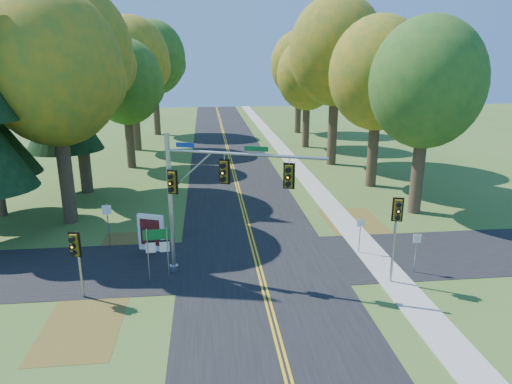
{
  "coord_description": "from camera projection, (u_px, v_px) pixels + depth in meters",
  "views": [
    {
      "loc": [
        -2.43,
        -19.38,
        10.11
      ],
      "look_at": [
        0.14,
        3.9,
        3.2
      ],
      "focal_mm": 32.0,
      "sensor_mm": 36.0,
      "label": 1
    }
  ],
  "objects": [
    {
      "name": "tree_e_a",
      "position": [
        427.0,
        84.0,
        28.76
      ],
      "size": [
        7.2,
        7.2,
        12.73
      ],
      "color": "#38281C",
      "rests_on": "ground"
    },
    {
      "name": "reg_sign_e_south",
      "position": [
        416.0,
        246.0,
        21.97
      ],
      "size": [
        0.39,
        0.06,
        2.06
      ],
      "rotation": [
        0.0,
        0.0,
        -0.01
      ],
      "color": "gray",
      "rests_on": "ground"
    },
    {
      "name": "road_cross",
      "position": [
        257.0,
        262.0,
        23.49
      ],
      "size": [
        60.0,
        6.0,
        0.02
      ],
      "primitive_type": "cube",
      "color": "black",
      "rests_on": "ground"
    },
    {
      "name": "traffic_mast",
      "position": [
        206.0,
        188.0,
        20.78
      ],
      "size": [
        7.06,
        2.98,
        6.84
      ],
      "rotation": [
        0.0,
        0.0,
        -0.38
      ],
      "color": "#999EA2",
      "rests_on": "ground"
    },
    {
      "name": "tree_w_a",
      "position": [
        55.0,
        69.0,
        26.68
      ],
      "size": [
        8.0,
        8.0,
        14.15
      ],
      "color": "#38281C",
      "rests_on": "ground"
    },
    {
      "name": "tree_e_c",
      "position": [
        337.0,
        52.0,
        42.2
      ],
      "size": [
        8.8,
        8.8,
        15.79
      ],
      "color": "#38281C",
      "rests_on": "ground"
    },
    {
      "name": "info_kiosk",
      "position": [
        151.0,
        233.0,
        24.65
      ],
      "size": [
        1.45,
        0.73,
        2.05
      ],
      "rotation": [
        0.0,
        0.0,
        -0.37
      ],
      "color": "white",
      "rests_on": "ground"
    },
    {
      "name": "tree_e_b",
      "position": [
        379.0,
        74.0,
        35.08
      ],
      "size": [
        7.6,
        7.6,
        13.33
      ],
      "color": "#38281C",
      "rests_on": "ground"
    },
    {
      "name": "reg_sign_e_north",
      "position": [
        360.0,
        229.0,
        24.14
      ],
      "size": [
        0.38,
        0.09,
        2.02
      ],
      "rotation": [
        0.0,
        0.0,
        -0.16
      ],
      "color": "gray",
      "rests_on": "ground"
    },
    {
      "name": "tree_e_d",
      "position": [
        308.0,
        75.0,
        51.57
      ],
      "size": [
        7.0,
        7.0,
        12.32
      ],
      "color": "#38281C",
      "rests_on": "ground"
    },
    {
      "name": "road_main",
      "position": [
        262.0,
        280.0,
        21.59
      ],
      "size": [
        8.0,
        160.0,
        0.02
      ],
      "primitive_type": "cube",
      "color": "black",
      "rests_on": "ground"
    },
    {
      "name": "tree_w_b",
      "position": [
        74.0,
        54.0,
        32.95
      ],
      "size": [
        8.6,
        8.6,
        15.38
      ],
      "color": "#38281C",
      "rests_on": "ground"
    },
    {
      "name": "centerline_left",
      "position": [
        260.0,
        280.0,
        21.57
      ],
      "size": [
        0.1,
        160.0,
        0.01
      ],
      "primitive_type": "cube",
      "color": "gold",
      "rests_on": "road_main"
    },
    {
      "name": "tree_w_c",
      "position": [
        126.0,
        82.0,
        41.66
      ],
      "size": [
        6.8,
        6.8,
        11.91
      ],
      "color": "#38281C",
      "rests_on": "ground"
    },
    {
      "name": "tree_w_d",
      "position": [
        132.0,
        61.0,
        49.39
      ],
      "size": [
        8.2,
        8.2,
        14.56
      ],
      "color": "#38281C",
      "rests_on": "ground"
    },
    {
      "name": "ground",
      "position": [
        262.0,
        280.0,
        21.59
      ],
      "size": [
        160.0,
        160.0,
        0.0
      ],
      "primitive_type": "plane",
      "color": "#365C20",
      "rests_on": "ground"
    },
    {
      "name": "leaf_patch_e",
      "position": [
        360.0,
        229.0,
        28.02
      ],
      "size": [
        3.5,
        8.0,
        0.0
      ],
      "primitive_type": "cube",
      "color": "brown",
      "rests_on": "ground"
    },
    {
      "name": "tree_w_e",
      "position": [
        154.0,
        58.0,
        59.83
      ],
      "size": [
        8.4,
        8.4,
        14.97
      ],
      "color": "#38281C",
      "rests_on": "ground"
    },
    {
      "name": "centerline_right",
      "position": [
        264.0,
        279.0,
        21.59
      ],
      "size": [
        0.1,
        160.0,
        0.01
      ],
      "primitive_type": "cube",
      "color": "gold",
      "rests_on": "road_main"
    },
    {
      "name": "tree_e_e",
      "position": [
        300.0,
        65.0,
        61.64
      ],
      "size": [
        7.8,
        7.8,
        13.74
      ],
      "color": "#38281C",
      "rests_on": "ground"
    },
    {
      "name": "reg_sign_w",
      "position": [
        107.0,
        217.0,
        24.91
      ],
      "size": [
        0.48,
        0.09,
        2.52
      ],
      "rotation": [
        0.0,
        0.0,
        0.09
      ],
      "color": "gray",
      "rests_on": "ground"
    },
    {
      "name": "leaf_patch_w_far",
      "position": [
        83.0,
        325.0,
        17.94
      ],
      "size": [
        3.0,
        5.0,
        0.0
      ],
      "primitive_type": "cube",
      "color": "brown",
      "rests_on": "ground"
    },
    {
      "name": "east_signal_pole",
      "position": [
        397.0,
        219.0,
        20.28
      ],
      "size": [
        0.48,
        0.57,
        4.23
      ],
      "rotation": [
        0.0,
        0.0,
        -0.28
      ],
      "color": "gray",
      "rests_on": "ground"
    },
    {
      "name": "route_sign_cluster",
      "position": [
        157.0,
        244.0,
        20.89
      ],
      "size": [
        1.25,
        0.14,
        2.69
      ],
      "rotation": [
        0.0,
        0.0,
        0.06
      ],
      "color": "gray",
      "rests_on": "ground"
    },
    {
      "name": "leaf_patch_w_near",
      "position": [
        134.0,
        252.0,
        24.71
      ],
      "size": [
        4.0,
        6.0,
        0.0
      ],
      "primitive_type": "cube",
      "color": "brown",
      "rests_on": "ground"
    },
    {
      "name": "ped_signal_pole",
      "position": [
        76.0,
        250.0,
        19.19
      ],
      "size": [
        0.49,
        0.58,
        3.15
      ],
      "rotation": [
        0.0,
        0.0,
        -0.19
      ],
      "color": "#999BA2",
      "rests_on": "ground"
    },
    {
      "name": "pine_c",
      "position": [
        56.0,
        64.0,
        32.73
      ],
      "size": [
        5.6,
        5.6,
        20.56
      ],
      "color": "#38281C",
      "rests_on": "ground"
    },
    {
      "name": "sidewalk_east",
      "position": [
        388.0,
        273.0,
        22.23
      ],
      "size": [
        1.6,
        160.0,
        0.06
      ],
      "primitive_type": "cube",
      "color": "#9E998E",
      "rests_on": "ground"
    }
  ]
}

